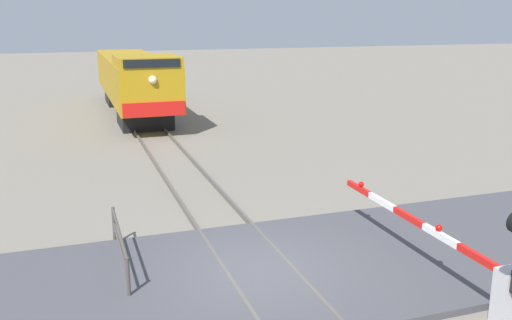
{
  "coord_description": "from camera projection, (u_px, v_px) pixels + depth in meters",
  "views": [
    {
      "loc": [
        -3.68,
        -10.42,
        5.49
      ],
      "look_at": [
        0.89,
        2.93,
        1.82
      ],
      "focal_mm": 39.12,
      "sensor_mm": 36.0,
      "label": 1
    }
  ],
  "objects": [
    {
      "name": "road_surface",
      "position": [
        261.0,
        273.0,
        12.06
      ],
      "size": [
        36.0,
        5.52,
        0.15
      ],
      "primitive_type": "cube",
      "color": "#47474C",
      "rests_on": "ground_plane"
    },
    {
      "name": "guard_railing",
      "position": [
        120.0,
        243.0,
        12.25
      ],
      "size": [
        0.08,
        3.16,
        0.95
      ],
      "color": "#4C4742",
      "rests_on": "ground_plane"
    },
    {
      "name": "crossing_gate",
      "position": [
        475.0,
        272.0,
        10.33
      ],
      "size": [
        0.36,
        6.27,
        1.4
      ],
      "color": "silver",
      "rests_on": "ground_plane"
    },
    {
      "name": "ground_plane",
      "position": [
        261.0,
        276.0,
        12.08
      ],
      "size": [
        160.0,
        160.0,
        0.0
      ],
      "primitive_type": "plane",
      "color": "gray"
    },
    {
      "name": "rail_track_right",
      "position": [
        292.0,
        269.0,
        12.28
      ],
      "size": [
        0.08,
        80.0,
        0.15
      ],
      "primitive_type": "cube",
      "color": "#59544C",
      "rests_on": "ground_plane"
    },
    {
      "name": "rail_track_left",
      "position": [
        229.0,
        278.0,
        11.83
      ],
      "size": [
        0.08,
        80.0,
        0.15
      ],
      "primitive_type": "cube",
      "color": "#59544C",
      "rests_on": "ground_plane"
    },
    {
      "name": "locomotive",
      "position": [
        134.0,
        80.0,
        31.42
      ],
      "size": [
        2.93,
        15.09,
        3.66
      ],
      "color": "black",
      "rests_on": "ground_plane"
    }
  ]
}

